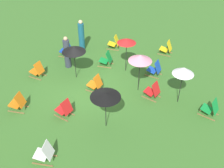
# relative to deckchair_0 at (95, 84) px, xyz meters

# --- Properties ---
(ground_plane) EXTENTS (40.00, 40.00, 0.00)m
(ground_plane) POSITION_rel_deckchair_0_xyz_m (-0.07, -0.41, -0.37)
(ground_plane) COLOR #386B28
(deckchair_0) EXTENTS (0.58, 0.82, 0.83)m
(deckchair_0) POSITION_rel_deckchair_0_xyz_m (0.00, 0.00, 0.00)
(deckchair_0) COLOR olive
(deckchair_0) RESTS_ON ground
(deckchair_2) EXTENTS (0.59, 0.83, 0.83)m
(deckchair_2) POSITION_rel_deckchair_0_xyz_m (-2.15, 2.35, 0.00)
(deckchair_2) COLOR olive
(deckchair_2) RESTS_ON ground
(deckchair_3) EXTENTS (0.64, 0.85, 0.83)m
(deckchair_3) POSITION_rel_deckchair_0_xyz_m (2.06, -0.54, 0.00)
(deckchair_3) COLOR olive
(deckchair_3) RESTS_ON ground
(deckchair_4) EXTENTS (0.51, 0.78, 0.83)m
(deckchair_4) POSITION_rel_deckchair_0_xyz_m (-2.42, -2.74, 0.00)
(deckchair_4) COLOR olive
(deckchair_4) RESTS_ON ground
(deckchair_5) EXTENTS (0.57, 0.81, 0.83)m
(deckchair_5) POSITION_rel_deckchair_0_xyz_m (2.35, -2.58, 0.00)
(deckchair_5) COLOR olive
(deckchair_5) RESTS_ON ground
(deckchair_6) EXTENTS (0.67, 0.86, 0.83)m
(deckchair_6) POSITION_rel_deckchair_0_xyz_m (-0.35, 2.63, 0.00)
(deckchair_6) COLOR olive
(deckchair_6) RESTS_ON ground
(deckchair_7) EXTENTS (0.53, 0.79, 0.83)m
(deckchair_7) POSITION_rel_deckchair_0_xyz_m (-2.21, -0.28, 0.00)
(deckchair_7) COLOR olive
(deckchair_7) RESTS_ON ground
(deckchair_8) EXTENTS (0.56, 0.81, 0.83)m
(deckchair_8) POSITION_rel_deckchair_0_xyz_m (-0.08, -3.16, 0.00)
(deckchair_8) COLOR olive
(deckchair_8) RESTS_ON ground
(deckchair_9) EXTENTS (0.54, 0.80, 0.83)m
(deckchair_9) POSITION_rel_deckchair_0_xyz_m (-4.14, -0.49, 0.00)
(deckchair_9) COLOR olive
(deckchair_9) RESTS_ON ground
(deckchair_10) EXTENTS (0.54, 0.80, 0.83)m
(deckchair_10) POSITION_rel_deckchair_0_xyz_m (-4.50, 2.51, 0.00)
(deckchair_10) COLOR olive
(deckchair_10) RESTS_ON ground
(deckchair_11) EXTENTS (0.67, 0.86, 0.83)m
(deckchair_11) POSITION_rel_deckchair_0_xyz_m (0.01, 5.15, 0.00)
(deckchair_11) COLOR olive
(deckchair_11) RESTS_ON ground
(deckchair_12) EXTENTS (0.59, 0.83, 0.83)m
(deckchair_12) POSITION_rel_deckchair_0_xyz_m (4.31, -0.11, 0.00)
(deckchair_12) COLOR olive
(deckchair_12) RESTS_ON ground
(umbrella_0) EXTENTS (1.14, 1.14, 1.76)m
(umbrella_0) POSITION_rel_deckchair_0_xyz_m (-0.68, -1.34, 1.23)
(umbrella_0) COLOR black
(umbrella_0) RESTS_ON ground
(umbrella_1) EXTENTS (1.06, 1.06, 1.89)m
(umbrella_1) POSITION_rel_deckchair_0_xyz_m (-0.68, 1.88, 1.38)
(umbrella_1) COLOR black
(umbrella_1) RESTS_ON ground
(umbrella_2) EXTENTS (0.91, 0.91, 1.82)m
(umbrella_2) POSITION_rel_deckchair_0_xyz_m (-0.43, 3.78, 1.29)
(umbrella_2) COLOR black
(umbrella_2) RESTS_ON ground
(umbrella_3) EXTENTS (0.93, 0.93, 1.85)m
(umbrella_3) POSITION_rel_deckchair_0_xyz_m (-2.07, 0.84, 1.36)
(umbrella_3) COLOR black
(umbrella_3) RESTS_ON ground
(umbrella_4) EXTENTS (1.16, 1.16, 1.70)m
(umbrella_4) POSITION_rel_deckchair_0_xyz_m (2.04, 1.28, 1.22)
(umbrella_4) COLOR black
(umbrella_4) RESTS_ON ground
(person_0) EXTENTS (0.47, 0.47, 1.83)m
(person_0) POSITION_rel_deckchair_0_xyz_m (-3.39, -2.23, 0.49)
(person_0) COLOR #195972
(person_0) RESTS_ON ground
(person_1) EXTENTS (0.44, 0.44, 1.75)m
(person_1) POSITION_rel_deckchair_0_xyz_m (-1.44, -2.16, 0.45)
(person_1) COLOR #333847
(person_1) RESTS_ON ground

